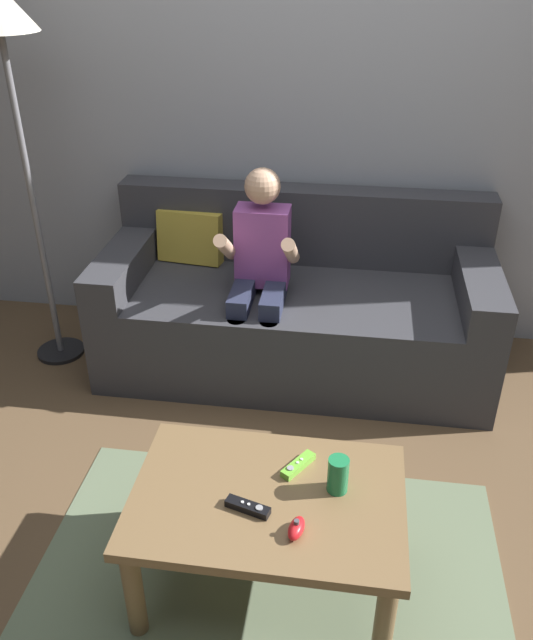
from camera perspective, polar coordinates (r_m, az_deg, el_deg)
ground_plane at (r=2.53m, az=2.19°, el=-18.04°), size 9.63×9.63×0.00m
wall_back at (r=3.28m, az=5.79°, el=19.02°), size 4.82×0.05×2.50m
couch at (r=3.25m, az=2.48°, el=1.01°), size 1.85×0.80×0.82m
person_seated_on_couch at (r=2.97m, az=-0.59°, el=4.38°), size 0.35×0.42×1.03m
coffee_table at (r=2.15m, az=0.08°, el=-16.16°), size 0.85×0.58×0.40m
area_rug at (r=2.40m, az=0.08°, el=-21.56°), size 1.59×1.11×0.01m
game_remote_black_near_edge at (r=2.05m, az=-1.63°, el=-15.93°), size 0.14×0.07×0.03m
nunchuk_red at (r=1.99m, az=2.61°, el=-17.61°), size 0.06×0.10×0.05m
game_remote_lime_far_corner at (r=2.18m, az=2.76°, el=-12.48°), size 0.11×0.14×0.03m
soda_can at (r=2.09m, az=6.23°, el=-13.22°), size 0.07×0.07×0.12m
floor_lamp at (r=3.10m, az=-21.98°, el=21.58°), size 0.32×0.32×1.76m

